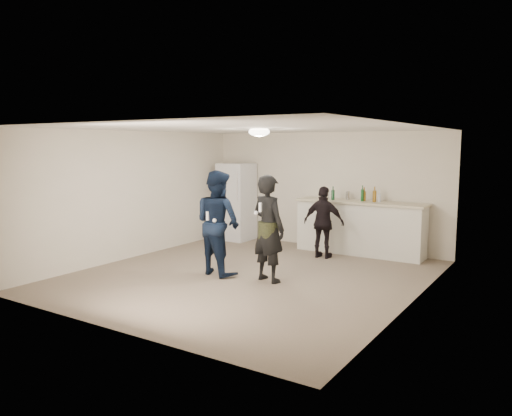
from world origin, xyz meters
The scene contains 21 objects.
floor centered at (0.00, 0.00, 0.00)m, with size 6.00×6.00×0.00m, color #6B5B4C.
ceiling centered at (0.00, 0.00, 2.50)m, with size 6.00×6.00×0.00m, color silver.
wall_back centered at (0.00, 3.00, 1.25)m, with size 6.00×6.00×0.00m, color beige.
wall_front centered at (0.00, -3.00, 1.25)m, with size 6.00×6.00×0.00m, color beige.
wall_left centered at (-2.75, 0.00, 1.25)m, with size 6.00×6.00×0.00m, color beige.
wall_right centered at (2.75, 0.00, 1.25)m, with size 6.00×6.00×0.00m, color beige.
counter centered at (0.94, 2.67, 0.53)m, with size 2.60×0.56×1.05m, color silver.
counter_top centered at (0.94, 2.67, 1.07)m, with size 2.68×0.64×0.04m, color beige.
fridge centered at (-2.08, 2.60, 0.90)m, with size 0.70×0.70×1.80m, color silver.
fridge_handle centered at (-1.80, 2.23, 1.30)m, with size 0.02×0.02×0.60m, color silver.
ceiling_dome centered at (0.00, 0.30, 2.45)m, with size 0.36×0.36×0.16m, color white.
shaker centered at (0.60, 2.82, 1.18)m, with size 0.08×0.08×0.17m, color #BAB9BE.
man centered at (-0.54, -0.18, 0.90)m, with size 0.87×0.68×1.80m, color #0E203D.
woman centered at (0.44, -0.11, 0.88)m, with size 0.64×0.42×1.76m, color black.
camo_shorts centered at (0.44, -0.11, 0.85)m, with size 0.34×0.34×0.28m, color #303819.
spectator centered at (0.47, 1.94, 0.71)m, with size 0.83×0.35×1.42m, color black.
remote_man centered at (-0.54, -0.46, 1.05)m, with size 0.04×0.04×0.15m, color white.
nunchuk_man centered at (-0.42, -0.43, 0.98)m, with size 0.07×0.07×0.07m, color white.
remote_woman centered at (0.44, -0.36, 1.25)m, with size 0.04×0.04×0.15m, color white.
nunchuk_woman centered at (0.34, -0.33, 1.15)m, with size 0.07×0.07×0.07m, color silver.
bottle_cluster centered at (0.96, 2.70, 1.19)m, with size 1.02×0.21×0.24m.
Camera 1 is at (4.59, -6.96, 2.23)m, focal length 35.00 mm.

